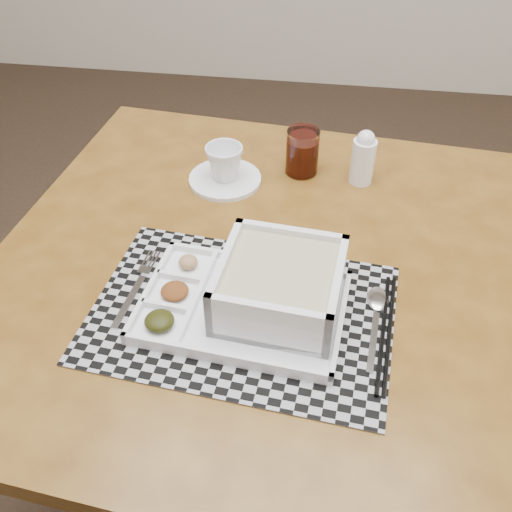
{
  "coord_description": "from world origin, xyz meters",
  "views": [
    {
      "loc": [
        0.37,
        -0.46,
        1.39
      ],
      "look_at": [
        0.28,
        0.21,
        0.77
      ],
      "focal_mm": 40.0,
      "sensor_mm": 36.0,
      "label": 1
    }
  ],
  "objects_px": {
    "serving_tray": "(269,292)",
    "juice_glass": "(302,154)",
    "cup": "(224,163)",
    "creamer_bottle": "(363,158)",
    "dining_table": "(261,289)"
  },
  "relations": [
    {
      "from": "serving_tray",
      "to": "cup",
      "type": "bearing_deg",
      "value": 111.41
    },
    {
      "from": "dining_table",
      "to": "cup",
      "type": "xyz_separation_m",
      "value": [
        -0.11,
        0.23,
        0.12
      ]
    },
    {
      "from": "dining_table",
      "to": "creamer_bottle",
      "type": "xyz_separation_m",
      "value": [
        0.17,
        0.27,
        0.13
      ]
    },
    {
      "from": "juice_glass",
      "to": "creamer_bottle",
      "type": "bearing_deg",
      "value": -7.82
    },
    {
      "from": "serving_tray",
      "to": "creamer_bottle",
      "type": "distance_m",
      "value": 0.41
    },
    {
      "from": "cup",
      "to": "serving_tray",
      "type": "bearing_deg",
      "value": -67.66
    },
    {
      "from": "serving_tray",
      "to": "cup",
      "type": "height_order",
      "value": "serving_tray"
    },
    {
      "from": "dining_table",
      "to": "creamer_bottle",
      "type": "distance_m",
      "value": 0.34
    },
    {
      "from": "cup",
      "to": "creamer_bottle",
      "type": "height_order",
      "value": "creamer_bottle"
    },
    {
      "from": "juice_glass",
      "to": "creamer_bottle",
      "type": "distance_m",
      "value": 0.13
    },
    {
      "from": "serving_tray",
      "to": "juice_glass",
      "type": "bearing_deg",
      "value": 87.41
    },
    {
      "from": "juice_glass",
      "to": "serving_tray",
      "type": "bearing_deg",
      "value": -92.59
    },
    {
      "from": "serving_tray",
      "to": "juice_glass",
      "type": "height_order",
      "value": "serving_tray"
    },
    {
      "from": "dining_table",
      "to": "serving_tray",
      "type": "height_order",
      "value": "serving_tray"
    },
    {
      "from": "serving_tray",
      "to": "creamer_bottle",
      "type": "height_order",
      "value": "creamer_bottle"
    }
  ]
}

